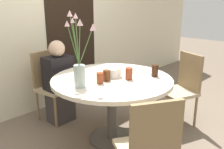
% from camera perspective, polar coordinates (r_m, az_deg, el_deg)
% --- Properties ---
extents(ground_plane, '(16.00, 16.00, 0.00)m').
position_cam_1_polar(ground_plane, '(2.97, 0.00, -14.56)').
color(ground_plane, '#6B5B4C').
extents(wall_back, '(8.00, 0.05, 2.60)m').
position_cam_1_polar(wall_back, '(3.62, -16.39, 12.24)').
color(wall_back, beige).
rests_on(wall_back, ground_plane).
extents(doorway_panel, '(0.90, 0.01, 2.05)m').
position_cam_1_polar(doorway_panel, '(3.92, -9.09, 8.96)').
color(doorway_panel, black).
rests_on(doorway_panel, ground_plane).
extents(dining_table, '(1.29, 1.29, 0.74)m').
position_cam_1_polar(dining_table, '(2.70, 0.00, -3.30)').
color(dining_table, beige).
rests_on(dining_table, ground_plane).
extents(chair_left_flank, '(0.45, 0.45, 0.91)m').
position_cam_1_polar(chair_left_flank, '(3.37, -13.87, -1.58)').
color(chair_left_flank, tan).
rests_on(chair_left_flank, ground_plane).
extents(chair_near_front, '(0.55, 0.55, 0.91)m').
position_cam_1_polar(chair_near_front, '(1.92, 8.46, -16.02)').
color(chair_near_front, tan).
rests_on(chair_near_front, ground_plane).
extents(chair_right_flank, '(0.52, 0.52, 0.91)m').
position_cam_1_polar(chair_right_flank, '(3.26, 15.86, -2.36)').
color(chair_right_flank, tan).
rests_on(chair_right_flank, ground_plane).
extents(birthday_cake, '(0.19, 0.19, 0.14)m').
position_cam_1_polar(birthday_cake, '(2.70, 0.25, 0.53)').
color(birthday_cake, white).
rests_on(birthday_cake, dining_table).
extents(flower_vase, '(0.23, 0.34, 0.71)m').
position_cam_1_polar(flower_vase, '(2.35, -7.52, 2.84)').
color(flower_vase, '#9EB2AD').
rests_on(flower_vase, dining_table).
extents(side_plate, '(0.20, 0.20, 0.01)m').
position_cam_1_polar(side_plate, '(2.92, 6.03, 0.80)').
color(side_plate, silver).
rests_on(side_plate, dining_table).
extents(drink_glass_0, '(0.08, 0.08, 0.12)m').
position_cam_1_polar(drink_glass_0, '(2.61, 3.89, 0.19)').
color(drink_glass_0, maroon).
rests_on(drink_glass_0, dining_table).
extents(drink_glass_1, '(0.07, 0.07, 0.13)m').
position_cam_1_polar(drink_glass_1, '(2.75, 9.77, 0.89)').
color(drink_glass_1, '#33190C').
rests_on(drink_glass_1, dining_table).
extents(drink_glass_2, '(0.08, 0.08, 0.11)m').
position_cam_1_polar(drink_glass_2, '(2.56, -1.23, -0.22)').
color(drink_glass_2, '#51280F').
rests_on(drink_glass_2, dining_table).
extents(drink_glass_3, '(0.07, 0.07, 0.11)m').
position_cam_1_polar(drink_glass_3, '(2.48, -2.79, -0.83)').
color(drink_glass_3, maroon).
rests_on(drink_glass_3, dining_table).
extents(person_guest, '(0.34, 0.24, 1.07)m').
position_cam_1_polar(person_guest, '(3.26, -11.99, -2.29)').
color(person_guest, '#383333').
rests_on(person_guest, ground_plane).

